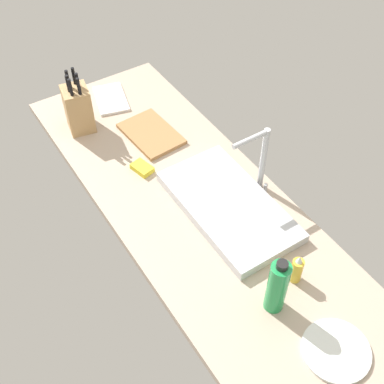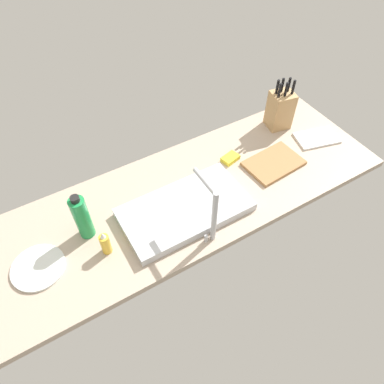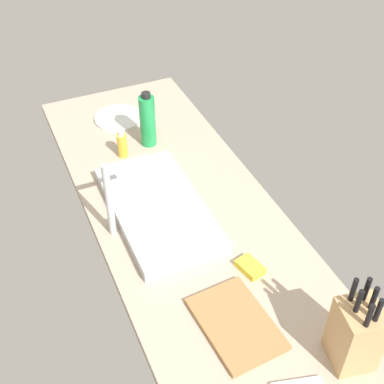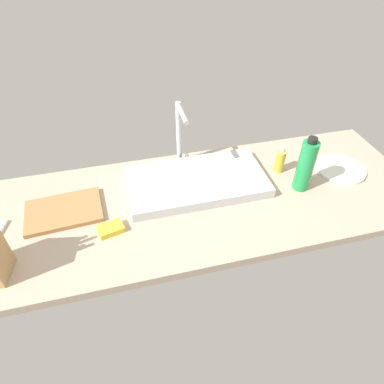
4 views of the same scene
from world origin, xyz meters
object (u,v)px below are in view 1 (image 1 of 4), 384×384
(soap_bottle, at_px, (297,270))
(water_bottle, at_px, (277,287))
(faucet, at_px, (260,156))
(cutting_board, at_px, (151,134))
(dish_towel, at_px, (111,99))
(dish_sponge, at_px, (142,168))
(sink_basin, at_px, (228,206))
(knife_block, at_px, (78,108))
(dinner_plate, at_px, (336,350))

(soap_bottle, relative_size, water_bottle, 0.53)
(faucet, relative_size, cutting_board, 1.05)
(water_bottle, distance_m, dish_towel, 1.30)
(dish_sponge, bearing_deg, faucet, 44.79)
(faucet, distance_m, soap_bottle, 0.46)
(sink_basin, xyz_separation_m, cutting_board, (-0.54, -0.03, -0.01))
(faucet, xyz_separation_m, soap_bottle, (0.41, -0.15, -0.12))
(knife_block, distance_m, dish_sponge, 0.41)
(knife_block, distance_m, dinner_plate, 1.43)
(faucet, xyz_separation_m, dinner_plate, (0.69, -0.22, -0.17))
(faucet, distance_m, dish_sponge, 0.51)
(cutting_board, xyz_separation_m, water_bottle, (0.96, -0.08, 0.11))
(sink_basin, height_order, faucet, faucet)
(water_bottle, height_order, dinner_plate, water_bottle)
(soap_bottle, bearing_deg, dish_towel, -176.41)
(dish_towel, bearing_deg, dinner_plate, 0.48)
(sink_basin, relative_size, faucet, 1.93)
(sink_basin, bearing_deg, cutting_board, -176.31)
(sink_basin, bearing_deg, water_bottle, -15.70)
(water_bottle, bearing_deg, faucet, 148.35)
(soap_bottle, distance_m, dish_towel, 1.26)
(dish_towel, bearing_deg, sink_basin, 4.56)
(cutting_board, height_order, soap_bottle, soap_bottle)
(dinner_plate, relative_size, dish_sponge, 2.40)
(knife_block, xyz_separation_m, soap_bottle, (1.14, 0.28, -0.05))
(knife_block, height_order, dish_towel, knife_block)
(soap_bottle, bearing_deg, faucet, 159.81)
(sink_basin, relative_size, knife_block, 2.00)
(cutting_board, height_order, dish_towel, cutting_board)
(dinner_plate, height_order, dish_towel, same)
(knife_block, distance_m, cutting_board, 0.34)
(cutting_board, relative_size, dish_sponge, 3.17)
(soap_bottle, relative_size, dish_sponge, 1.44)
(soap_bottle, bearing_deg, knife_block, -166.12)
(cutting_board, bearing_deg, faucet, 21.01)
(sink_basin, relative_size, dish_towel, 2.54)
(dish_sponge, bearing_deg, knife_block, -165.93)
(dinner_plate, xyz_separation_m, dish_sponge, (-1.02, -0.12, 0.01))
(soap_bottle, height_order, dish_towel, soap_bottle)
(sink_basin, relative_size, dish_sponge, 6.41)
(dish_sponge, bearing_deg, sink_basin, 25.30)
(knife_block, bearing_deg, soap_bottle, 24.71)
(knife_block, height_order, cutting_board, knife_block)
(soap_bottle, bearing_deg, dish_sponge, -166.22)
(faucet, bearing_deg, dinner_plate, -17.64)
(cutting_board, height_order, dinner_plate, cutting_board)
(soap_bottle, xyz_separation_m, dish_sponge, (-0.75, -0.18, -0.04))
(cutting_board, bearing_deg, sink_basin, 3.69)
(dish_towel, height_order, dish_sponge, dish_sponge)
(water_bottle, bearing_deg, sink_basin, 164.30)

